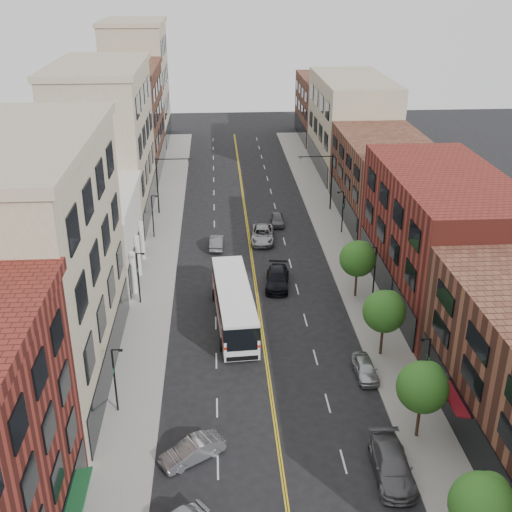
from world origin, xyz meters
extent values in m
plane|color=black|center=(0.00, 0.00, 0.00)|extent=(220.00, 220.00, 0.00)
cube|color=gray|center=(-10.00, 35.00, 0.07)|extent=(4.00, 110.00, 0.15)
cube|color=gray|center=(10.00, 35.00, 0.07)|extent=(4.00, 110.00, 0.15)
cube|color=tan|center=(-17.00, 13.00, 9.00)|extent=(10.00, 22.00, 18.00)
cube|color=silver|center=(-17.00, 31.00, 4.00)|extent=(10.00, 14.00, 8.00)
cube|color=tan|center=(-17.00, 48.00, 9.00)|extent=(10.00, 20.00, 18.00)
cube|color=brown|center=(-17.00, 68.00, 7.50)|extent=(10.00, 20.00, 15.00)
cube|color=tan|center=(-17.00, 86.00, 10.00)|extent=(10.00, 16.00, 20.00)
cube|color=maroon|center=(17.00, 24.00, 6.00)|extent=(10.00, 22.00, 12.00)
cube|color=brown|center=(17.00, 45.00, 5.00)|extent=(10.00, 20.00, 10.00)
cube|color=tan|center=(17.00, 66.00, 7.00)|extent=(10.00, 22.00, 14.00)
cube|color=brown|center=(17.00, 86.00, 5.50)|extent=(10.00, 18.00, 11.00)
sphere|color=#1D5A19|center=(9.30, -6.00, 4.04)|extent=(3.40, 3.40, 3.40)
sphere|color=#1D5A19|center=(9.80, -5.60, 4.55)|extent=(2.04, 2.04, 2.04)
cylinder|color=black|center=(9.30, 4.00, 1.40)|extent=(0.22, 0.22, 2.50)
sphere|color=#1D5A19|center=(9.30, 4.00, 4.04)|extent=(3.40, 3.40, 3.40)
sphere|color=#1D5A19|center=(9.80, 4.40, 4.55)|extent=(2.04, 2.04, 2.04)
cylinder|color=black|center=(9.30, 14.00, 1.40)|extent=(0.22, 0.22, 2.50)
sphere|color=#1D5A19|center=(9.30, 14.00, 4.04)|extent=(3.40, 3.40, 3.40)
sphere|color=#1D5A19|center=(9.80, 14.40, 4.55)|extent=(2.04, 2.04, 2.04)
cylinder|color=black|center=(9.30, 24.00, 1.40)|extent=(0.22, 0.22, 2.50)
sphere|color=#1D5A19|center=(9.30, 24.00, 4.04)|extent=(3.40, 3.40, 3.40)
sphere|color=#1D5A19|center=(9.80, 24.40, 4.55)|extent=(2.04, 2.04, 2.04)
cylinder|color=black|center=(-11.00, 8.00, 2.65)|extent=(0.14, 0.14, 5.00)
cylinder|color=black|center=(-10.65, 8.00, 5.15)|extent=(0.70, 0.10, 0.10)
cube|color=black|center=(-10.40, 8.00, 5.10)|extent=(0.28, 0.14, 0.14)
cube|color=#19592D|center=(-11.00, 8.00, 3.55)|extent=(0.04, 0.55, 0.35)
cylinder|color=black|center=(-11.00, 24.00, 2.65)|extent=(0.14, 0.14, 5.00)
cylinder|color=black|center=(-10.65, 24.00, 5.15)|extent=(0.70, 0.10, 0.10)
cube|color=black|center=(-10.40, 24.00, 5.10)|extent=(0.28, 0.14, 0.14)
cube|color=#19592D|center=(-11.00, 24.00, 3.55)|extent=(0.04, 0.55, 0.35)
cylinder|color=black|center=(-11.00, 40.00, 2.65)|extent=(0.14, 0.14, 5.00)
cylinder|color=black|center=(-10.65, 40.00, 5.15)|extent=(0.70, 0.10, 0.10)
cube|color=black|center=(-10.40, 40.00, 5.10)|extent=(0.28, 0.14, 0.14)
cube|color=#19592D|center=(-11.00, 40.00, 3.55)|extent=(0.04, 0.55, 0.35)
cylinder|color=black|center=(11.00, 8.00, 2.65)|extent=(0.14, 0.14, 5.00)
cylinder|color=black|center=(10.65, 8.00, 5.15)|extent=(0.70, 0.10, 0.10)
cube|color=black|center=(10.40, 8.00, 5.10)|extent=(0.28, 0.14, 0.14)
cube|color=#19592D|center=(11.00, 8.00, 3.55)|extent=(0.04, 0.55, 0.35)
cylinder|color=black|center=(11.00, 24.00, 2.65)|extent=(0.14, 0.14, 5.00)
cylinder|color=black|center=(10.65, 24.00, 5.15)|extent=(0.70, 0.10, 0.10)
cube|color=black|center=(10.40, 24.00, 5.10)|extent=(0.28, 0.14, 0.14)
cube|color=#19592D|center=(11.00, 24.00, 3.55)|extent=(0.04, 0.55, 0.35)
cylinder|color=black|center=(11.00, 40.00, 2.65)|extent=(0.14, 0.14, 5.00)
cylinder|color=black|center=(10.65, 40.00, 5.15)|extent=(0.70, 0.10, 0.10)
cube|color=black|center=(10.40, 40.00, 5.10)|extent=(0.28, 0.14, 0.14)
cube|color=#19592D|center=(11.00, 40.00, 3.55)|extent=(0.04, 0.55, 0.35)
cylinder|color=black|center=(-11.00, 48.00, 3.75)|extent=(0.18, 0.18, 7.20)
cylinder|color=black|center=(-8.80, 48.00, 7.15)|extent=(4.40, 0.12, 0.12)
imported|color=black|center=(-7.00, 48.00, 6.75)|extent=(0.15, 0.18, 0.90)
cylinder|color=black|center=(11.00, 48.00, 3.75)|extent=(0.18, 0.18, 7.20)
cylinder|color=black|center=(8.80, 48.00, 7.15)|extent=(4.40, 0.12, 0.12)
imported|color=black|center=(7.00, 48.00, 6.75)|extent=(0.15, 0.18, 0.90)
cube|color=white|center=(-2.37, 20.07, 1.82)|extent=(3.73, 13.39, 3.20)
cube|color=black|center=(-2.37, 20.07, 2.59)|extent=(3.78, 13.44, 1.16)
cube|color=red|center=(-2.37, 20.07, 1.49)|extent=(3.78, 13.44, 0.24)
cube|color=black|center=(-1.93, 13.45, 2.10)|extent=(2.42, 0.22, 1.76)
cylinder|color=black|center=(-3.53, 15.58, 0.53)|extent=(0.38, 1.08, 1.06)
cylinder|color=black|center=(-0.63, 15.77, 0.53)|extent=(0.38, 1.08, 1.06)
cylinder|color=black|center=(-4.11, 24.38, 0.53)|extent=(0.38, 1.08, 1.06)
cylinder|color=black|center=(-1.21, 24.57, 0.53)|extent=(0.38, 1.08, 1.06)
imported|color=#96989D|center=(-5.60, 2.84, 0.70)|extent=(4.37, 3.49, 1.39)
imported|color=#56555B|center=(6.70, 0.60, 0.80)|extent=(2.46, 5.59, 1.60)
imported|color=#ABAFB3|center=(7.40, 11.20, 0.67)|extent=(1.66, 3.96, 1.34)
imported|color=#505055|center=(-3.78, 36.61, 0.68)|extent=(1.62, 4.19, 1.36)
imported|color=black|center=(2.13, 26.87, 0.80)|extent=(2.91, 5.75, 1.60)
imported|color=#95979C|center=(1.50, 38.31, 0.79)|extent=(3.08, 5.90, 1.59)
imported|color=#4E4D52|center=(3.70, 43.30, 0.67)|extent=(1.76, 4.00, 1.34)
camera|label=1|loc=(-3.63, -29.39, 28.77)|focal=45.00mm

